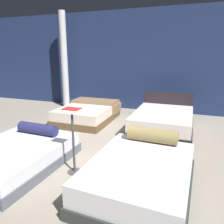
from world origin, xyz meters
name	(u,v)px	position (x,y,z in m)	size (l,w,h in m)	color
ground_plane	(97,151)	(0.00, 0.00, -0.01)	(18.00, 18.00, 0.02)	gray
showroom_back_wall	(141,61)	(0.00, 3.85, 1.75)	(18.00, 0.06, 3.50)	navy
bed_0	(16,155)	(-1.13, -1.08, 0.20)	(1.65, 2.09, 0.62)	#4F545E
bed_1	(141,174)	(1.18, -1.02, 0.25)	(1.53, 2.03, 0.74)	#2A302C
bed_2	(88,113)	(-1.16, 1.92, 0.24)	(1.59, 2.01, 0.53)	brown
bed_3	(163,121)	(1.13, 1.83, 0.25)	(1.55, 2.10, 0.87)	black
price_sign	(74,148)	(0.00, -0.93, 0.45)	(0.28, 0.24, 1.14)	#3F3F44
support_pillar	(64,61)	(-2.79, 3.30, 1.75)	(0.25, 0.25, 3.50)	silver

